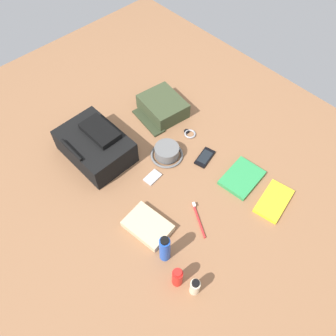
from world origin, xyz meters
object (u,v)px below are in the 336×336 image
sunscreen_spray (177,277)px  paperback_novel (274,201)px  backpack (95,145)px  deodorant_spray (165,249)px  cell_phone (205,157)px  media_player (153,177)px  wristwatch (190,134)px  bucket_hat (167,152)px  folded_towel (148,226)px  travel_guidebook (242,178)px  toothbrush (198,218)px  lotion_bottle (195,287)px  toiletry_pouch (162,107)px

sunscreen_spray → paperback_novel: bearing=-94.3°
backpack → deodorant_spray: size_ratio=2.10×
cell_phone → media_player: size_ratio=1.48×
media_player → wristwatch: (0.07, -0.33, 0.00)m
bucket_hat → paperback_novel: 0.57m
cell_phone → media_player: 0.29m
cell_phone → folded_towel: (-0.09, 0.47, 0.01)m
sunscreen_spray → media_player: size_ratio=1.35×
travel_guidebook → folded_towel: bearing=76.8°
paperback_novel → cell_phone: paperback_novel is taller
sunscreen_spray → travel_guidebook: (0.14, -0.58, -0.05)m
bucket_hat → toothbrush: bearing=158.5°
backpack → paperback_novel: (-0.79, -0.43, -0.06)m
travel_guidebook → toothbrush: bearing=90.3°
backpack → folded_towel: size_ratio=1.82×
sunscreen_spray → travel_guidebook: 0.60m
paperback_novel → toothbrush: 0.37m
sunscreen_spray → folded_towel: sunscreen_spray is taller
media_player → paperback_novel: bearing=-146.6°
travel_guidebook → deodorant_spray: bearing=93.1°
deodorant_spray → toothbrush: (0.03, -0.23, -0.08)m
paperback_novel → cell_phone: bearing=6.9°
media_player → toothbrush: bearing=-179.3°
lotion_bottle → paperback_novel: (0.03, -0.56, -0.04)m
lotion_bottle → deodorant_spray: bearing=-3.5°
toothbrush → folded_towel: folded_towel is taller
bucket_hat → folded_towel: size_ratio=0.84×
backpack → cell_phone: backpack is taller
toiletry_pouch → cell_phone: toiletry_pouch is taller
backpack → bucket_hat: 0.36m
sunscreen_spray → deodorant_spray: (0.11, -0.04, 0.03)m
toiletry_pouch → wristwatch: 0.22m
toiletry_pouch → deodorant_spray: (-0.63, 0.56, 0.04)m
sunscreen_spray → folded_towel: 0.27m
backpack → deodorant_spray: bearing=169.5°
backpack → folded_towel: bearing=170.2°
travel_guidebook → sunscreen_spray: bearing=103.7°
travel_guidebook → cell_phone: size_ratio=1.66×
lotion_bottle → travel_guidebook: (0.21, -0.55, -0.04)m
backpack → wristwatch: backpack is taller
travel_guidebook → cell_phone: travel_guidebook is taller
sunscreen_spray → toiletry_pouch: bearing=-39.0°
lotion_bottle → sunscreen_spray: (0.07, 0.03, 0.01)m
travel_guidebook → media_player: (0.30, 0.31, -0.00)m
travel_guidebook → wristwatch: size_ratio=3.07×
bucket_hat → paperback_novel: size_ratio=0.75×
bucket_hat → folded_towel: 0.41m
toiletry_pouch → media_player: bearing=131.2°
bucket_hat → paperback_novel: bucket_hat is taller
toiletry_pouch → cell_phone: size_ratio=2.08×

